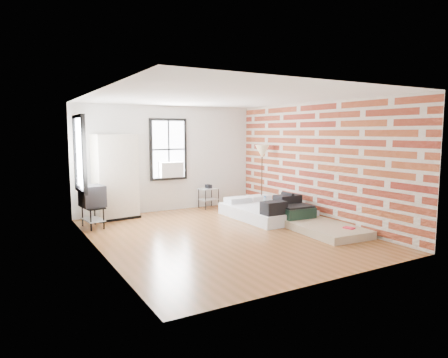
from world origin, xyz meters
TOP-DOWN VIEW (x-y plane):
  - ground at (0.00, 0.00)m, footprint 6.00×6.00m
  - room_shell at (0.23, 0.36)m, footprint 5.02×6.02m
  - mattress_main at (1.74, 0.86)m, footprint 1.59×2.15m
  - mattress_bare at (1.94, -0.62)m, footprint 1.21×2.11m
  - wardrobe at (-1.52, 2.65)m, footprint 1.11×0.72m
  - side_table at (1.07, 2.72)m, footprint 0.55×0.46m
  - floor_lamp at (2.15, 1.70)m, footprint 0.38×0.38m
  - tv_stand at (-2.21, 1.95)m, footprint 0.53×0.71m

SIDE VIEW (x-z plane):
  - ground at x=0.00m, z-range 0.00..0.00m
  - mattress_bare at x=1.94m, z-range -0.09..0.35m
  - mattress_main at x=1.74m, z-range -0.15..0.53m
  - side_table at x=1.07m, z-range 0.11..0.77m
  - tv_stand at x=-2.21m, z-range 0.20..1.15m
  - wardrobe at x=-1.52m, z-range 0.00..2.05m
  - floor_lamp at x=2.15m, z-range 0.63..2.40m
  - room_shell at x=0.23m, z-range 0.33..3.14m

